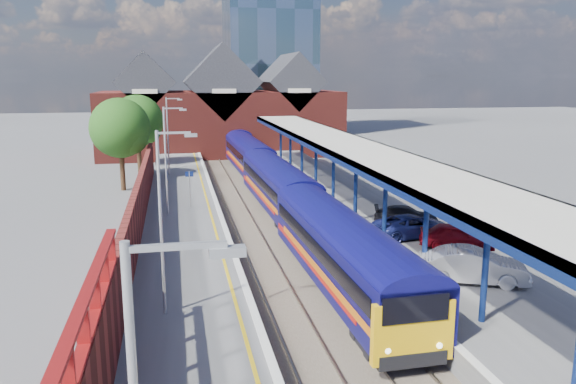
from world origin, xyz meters
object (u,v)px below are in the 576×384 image
object	(u,v)px
lamp_post_b	(164,212)
parked_car_silver	(473,266)
train	(261,166)
lamp_post_c	(168,154)
platform_sign	(190,183)
parked_car_red	(457,236)
parked_car_dark	(406,215)
lamp_post_d	(169,131)
parked_car_blue	(413,226)

from	to	relation	value
lamp_post_b	parked_car_silver	size ratio (longest dim) A/B	1.52
train	lamp_post_b	bearing A→B (deg)	-105.67
parked_car_silver	lamp_post_c	bearing A→B (deg)	62.97
platform_sign	parked_car_silver	size ratio (longest dim) A/B	0.54
lamp_post_b	platform_sign	world-z (taller)	lamp_post_b
lamp_post_c	platform_sign	xyz separation A→B (m)	(1.36, 2.00, -2.30)
parked_car_red	parked_car_dark	bearing A→B (deg)	31.01
lamp_post_c	lamp_post_d	bearing A→B (deg)	90.00
parked_car_dark	parked_car_silver	bearing A→B (deg)	-168.43
lamp_post_d	parked_car_silver	xyz separation A→B (m)	(13.07, -31.28, -3.23)
parked_car_red	parked_car_dark	xyz separation A→B (m)	(-0.70, 5.11, -0.11)
parked_car_silver	parked_car_dark	world-z (taller)	parked_car_silver
platform_sign	train	bearing A→B (deg)	57.00
lamp_post_d	parked_car_dark	distance (m)	25.88
parked_car_silver	parked_car_red	bearing A→B (deg)	1.84
platform_sign	parked_car_silver	world-z (taller)	platform_sign
lamp_post_d	parked_car_red	size ratio (longest dim) A/B	1.79
train	platform_sign	bearing A→B (deg)	-123.00
lamp_post_c	parked_car_red	world-z (taller)	lamp_post_c
parked_car_blue	train	bearing A→B (deg)	8.62
lamp_post_d	platform_sign	xyz separation A→B (m)	(1.36, -14.00, -2.30)
parked_car_blue	platform_sign	bearing A→B (deg)	43.30
parked_car_red	parked_car_dark	size ratio (longest dim) A/B	1.01
lamp_post_d	parked_car_dark	bearing A→B (deg)	-56.49
train	parked_car_red	xyz separation A→B (m)	(7.01, -22.50, -0.46)
lamp_post_d	parked_car_blue	world-z (taller)	lamp_post_d
parked_car_dark	parked_car_blue	distance (m)	2.74
lamp_post_b	lamp_post_d	size ratio (longest dim) A/B	1.00
platform_sign	parked_car_red	bearing A→B (deg)	-42.81
lamp_post_b	parked_car_blue	bearing A→B (deg)	30.60
train	lamp_post_b	size ratio (longest dim) A/B	9.42
train	parked_car_dark	xyz separation A→B (m)	(6.31, -17.39, -0.56)
lamp_post_b	parked_car_silver	world-z (taller)	lamp_post_b
lamp_post_b	parked_car_red	size ratio (longest dim) A/B	1.79
lamp_post_b	platform_sign	xyz separation A→B (m)	(1.36, 18.00, -2.30)
parked_car_red	parked_car_blue	xyz separation A→B (m)	(-1.41, 2.46, -0.03)
lamp_post_d	lamp_post_b	bearing A→B (deg)	-90.00
parked_car_red	parked_car_silver	distance (m)	5.10
parked_car_red	parked_car_silver	size ratio (longest dim) A/B	0.85
train	parked_car_blue	xyz separation A→B (m)	(5.60, -20.04, -0.49)
platform_sign	parked_car_red	xyz separation A→B (m)	(13.50, -12.50, -1.03)
lamp_post_b	parked_car_blue	size ratio (longest dim) A/B	1.54
platform_sign	parked_car_silver	xyz separation A→B (m)	(11.71, -17.28, -0.93)
lamp_post_b	parked_car_blue	world-z (taller)	lamp_post_b
parked_car_red	platform_sign	bearing A→B (deg)	70.42
lamp_post_b	lamp_post_c	bearing A→B (deg)	90.00
parked_car_dark	parked_car_blue	bearing A→B (deg)	-177.05
train	parked_car_silver	world-z (taller)	train
lamp_post_d	platform_sign	world-z (taller)	lamp_post_d
parked_car_blue	parked_car_dark	bearing A→B (deg)	-21.93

